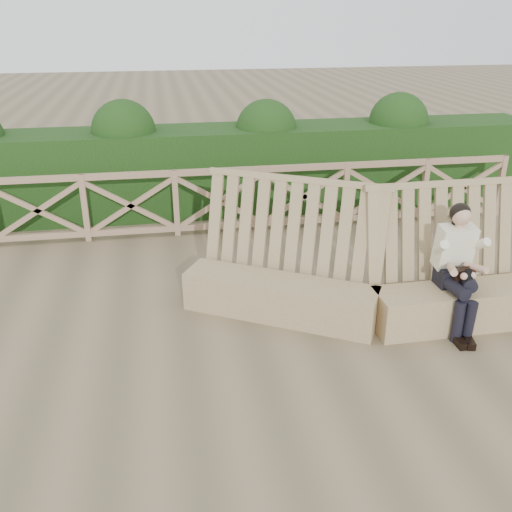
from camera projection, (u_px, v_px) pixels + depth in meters
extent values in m
plane|color=brown|center=(255.00, 344.00, 6.41)|extent=(60.00, 60.00, 0.00)
cube|color=olive|center=(280.00, 298.00, 6.90)|extent=(2.27, 1.61, 0.49)
cube|color=olive|center=(288.00, 246.00, 6.90)|extent=(2.25, 1.57, 1.60)
cube|color=olive|center=(470.00, 305.00, 6.73)|extent=(2.35, 0.55, 0.49)
cube|color=olive|center=(465.00, 252.00, 6.74)|extent=(2.35, 0.50, 1.60)
cube|color=black|center=(452.00, 276.00, 6.64)|extent=(0.37, 0.27, 0.23)
cube|color=#ECE7C2|center=(454.00, 247.00, 6.54)|extent=(0.41, 0.30, 0.54)
sphere|color=tan|center=(462.00, 216.00, 6.34)|extent=(0.22, 0.22, 0.22)
sphere|color=black|center=(460.00, 213.00, 6.37)|extent=(0.24, 0.24, 0.24)
cylinder|color=black|center=(453.00, 286.00, 6.44)|extent=(0.16, 0.47, 0.15)
cylinder|color=black|center=(467.00, 279.00, 6.45)|extent=(0.16, 0.48, 0.17)
cylinder|color=black|center=(458.00, 322.00, 6.37)|extent=(0.12, 0.12, 0.49)
cylinder|color=black|center=(469.00, 322.00, 6.37)|extent=(0.12, 0.12, 0.49)
cube|color=black|center=(459.00, 342.00, 6.37)|extent=(0.09, 0.25, 0.08)
cube|color=black|center=(469.00, 342.00, 6.36)|extent=(0.09, 0.25, 0.08)
cube|color=black|center=(463.00, 274.00, 6.43)|extent=(0.23, 0.13, 0.15)
cube|color=black|center=(469.00, 276.00, 6.26)|extent=(0.07, 0.09, 0.12)
cube|color=#937155|center=(219.00, 171.00, 9.14)|extent=(10.10, 0.07, 0.10)
cube|color=#937155|center=(220.00, 225.00, 9.51)|extent=(10.10, 0.07, 0.10)
cube|color=black|center=(212.00, 170.00, 10.34)|extent=(12.00, 1.20, 1.50)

